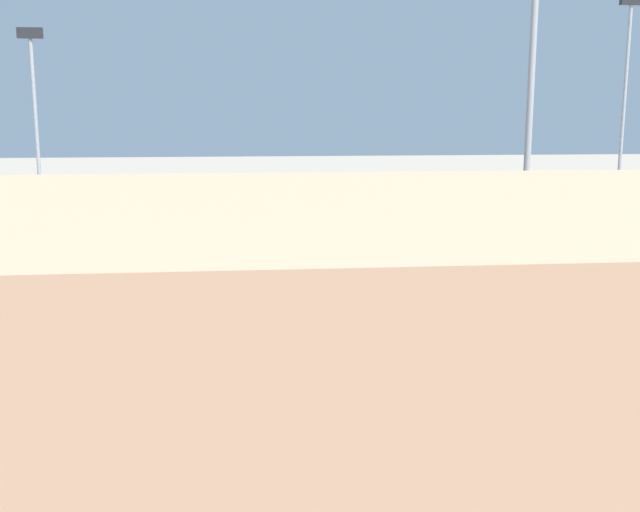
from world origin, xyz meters
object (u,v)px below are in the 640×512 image
Objects in this scene: train_on_track_2 at (294,238)px; light_mast_1 at (530,99)px; train_on_track_0 at (204,225)px; train_on_track_3 at (276,252)px; train_on_track_6 at (302,283)px; light_mast_0 at (625,88)px; train_on_track_4 at (615,253)px; maintenance_shed at (19,413)px; light_mast_2 at (35,108)px.

light_mast_1 is at bearing 112.07° from train_on_track_2.
train_on_track_0 is 0.80× the size of train_on_track_3.
train_on_track_3 is at bearing -84.72° from train_on_track_6.
train_on_track_2 is 4.55× the size of light_mast_1.
train_on_track_0 is 16.92m from train_on_track_3.
light_mast_0 reaches higher than train_on_track_0.
train_on_track_4 is (-33.37, 5.00, 0.14)m from train_on_track_3.
train_on_track_6 is 20.02m from train_on_track_2.
maintenance_shed is (10.60, 52.59, 4.68)m from train_on_track_3.
light_mast_1 reaches higher than maintenance_shed.
train_on_track_0 is at bearing -25.91° from train_on_track_4.
train_on_track_0 is at bearing 2.22° from light_mast_0.
train_on_track_6 is 1.00× the size of train_on_track_4.
light_mast_2 reaches higher than train_on_track_0.
train_on_track_4 is 0.39× the size of light_mast_2.
train_on_track_2 is at bearing -92.18° from train_on_track_6.
maintenance_shed is at bearing 47.26° from train_on_track_4.
train_on_track_3 is (2.15, 5.00, -0.60)m from train_on_track_2.
light_mast_2 is (71.41, -0.43, -2.48)m from light_mast_0.
train_on_track_6 is at bearing 131.19° from light_mast_2.
train_on_track_4 is at bearing 162.24° from train_on_track_2.
light_mast_2 reaches higher than train_on_track_6.
light_mast_1 is at bearing 56.78° from light_mast_0.
light_mast_0 is (-44.40, -17.02, 16.77)m from train_on_track_3.
light_mast_2 is (28.40, -32.45, 14.15)m from train_on_track_6.
train_on_track_2 is 32.79m from train_on_track_4.
light_mast_0 reaches higher than light_mast_1.
train_on_track_3 is 33.74m from train_on_track_4.
light_mast_2 is at bearing -7.27° from train_on_track_0.
light_mast_1 is (29.11, 44.44, -1.94)m from light_mast_0.
maintenance_shed is at bearing 87.63° from train_on_track_0.
maintenance_shed is (25.89, 25.17, -10.15)m from light_mast_1.
train_on_track_2 is 2.01× the size of maintenance_shed.
train_on_track_3 is at bearing -60.86° from light_mast_1.
train_on_track_6 is at bearing 107.03° from train_on_track_0.
light_mast_2 is at bearing -76.81° from maintenance_shed.
train_on_track_4 is 64.95m from maintenance_shed.
train_on_track_6 reaches higher than train_on_track_3.
light_mast_1 is at bearing 118.56° from train_on_track_0.
train_on_track_4 is at bearing 171.48° from train_on_track_3.
train_on_track_2 is 5.47m from train_on_track_3.
light_mast_0 is at bearing -177.78° from train_on_track_0.
maintenance_shed reaches higher than train_on_track_6.
train_on_track_2 is 11.98× the size of train_on_track_4.
light_mast_1 is 37.50m from maintenance_shed.
maintenance_shed is (12.74, 57.59, 4.08)m from train_on_track_2.
train_on_track_0 is 50.35m from light_mast_1.
maintenance_shed is (2.80, 67.59, 4.09)m from train_on_track_0.
maintenance_shed is (11.98, 37.59, 4.54)m from train_on_track_6.
light_mast_1 reaches higher than train_on_track_4.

